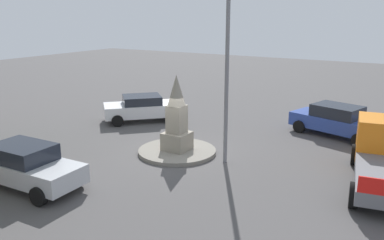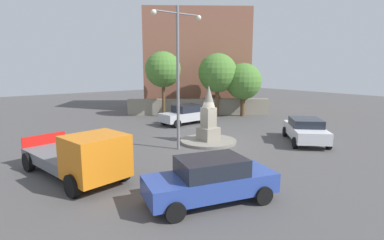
{
  "view_description": "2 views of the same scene",
  "coord_description": "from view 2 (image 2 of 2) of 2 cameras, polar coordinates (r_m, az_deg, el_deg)",
  "views": [
    {
      "loc": [
        -9.22,
        13.96,
        5.96
      ],
      "look_at": [
        -0.95,
        0.31,
        1.71
      ],
      "focal_mm": 37.54,
      "sensor_mm": 36.0,
      "label": 1
    },
    {
      "loc": [
        -12.02,
        -13.65,
        4.61
      ],
      "look_at": [
        -0.65,
        0.78,
        1.36
      ],
      "focal_mm": 28.62,
      "sensor_mm": 36.0,
      "label": 2
    }
  ],
  "objects": [
    {
      "name": "ground_plane",
      "position": [
        18.76,
        3.05,
        -4.2
      ],
      "size": [
        80.0,
        80.0,
        0.0
      ],
      "primitive_type": "plane",
      "color": "#4F4C4C"
    },
    {
      "name": "traffic_island",
      "position": [
        18.74,
        3.05,
        -3.96
      ],
      "size": [
        3.42,
        3.42,
        0.16
      ],
      "primitive_type": "cylinder",
      "color": "gray",
      "rests_on": "ground"
    },
    {
      "name": "monument",
      "position": [
        18.43,
        3.1,
        0.65
      ],
      "size": [
        1.07,
        1.07,
        3.31
      ],
      "color": "gray",
      "rests_on": "traffic_island"
    },
    {
      "name": "streetlamp",
      "position": [
        16.68,
        -2.66,
        10.23
      ],
      "size": [
        3.16,
        0.28,
        7.7
      ],
      "color": "slate",
      "rests_on": "ground"
    },
    {
      "name": "car_white_parked_left",
      "position": [
        19.89,
        20.39,
        -1.74
      ],
      "size": [
        4.32,
        4.35,
        1.46
      ],
      "color": "silver",
      "rests_on": "ground"
    },
    {
      "name": "car_silver_waiting",
      "position": [
        24.54,
        -1.15,
        1.1
      ],
      "size": [
        4.31,
        2.03,
        1.54
      ],
      "color": "#B7BABF",
      "rests_on": "ground"
    },
    {
      "name": "car_blue_passing",
      "position": [
        10.61,
        3.49,
        -11.0
      ],
      "size": [
        4.78,
        2.91,
        1.57
      ],
      "color": "#2D479E",
      "rests_on": "ground"
    },
    {
      "name": "truck_orange_near_island",
      "position": [
        13.21,
        -19.88,
        -6.52
      ],
      "size": [
        3.15,
        5.91,
        2.05
      ],
      "color": "orange",
      "rests_on": "ground"
    },
    {
      "name": "stone_boundary_wall",
      "position": [
        29.3,
        1.21,
        2.48
      ],
      "size": [
        11.24,
        8.51,
        1.51
      ],
      "primitive_type": "cube",
      "rotation": [
        0.0,
        0.0,
        2.51
      ],
      "color": "gray",
      "rests_on": "ground"
    },
    {
      "name": "corner_building",
      "position": [
        33.82,
        0.79,
        10.95
      ],
      "size": [
        12.52,
        11.62,
        10.29
      ],
      "primitive_type": "cube",
      "rotation": [
        0.0,
        0.0,
        2.51
      ],
      "color": "#935B47",
      "rests_on": "ground"
    },
    {
      "name": "tree_near_wall",
      "position": [
        28.06,
        -5.41,
        9.33
      ],
      "size": [
        3.23,
        3.23,
        5.92
      ],
      "color": "brown",
      "rests_on": "ground"
    },
    {
      "name": "tree_mid_cluster",
      "position": [
        28.61,
        9.55,
        7.08
      ],
      "size": [
        3.32,
        3.32,
        4.89
      ],
      "color": "brown",
      "rests_on": "ground"
    },
    {
      "name": "tree_far_corner",
      "position": [
        28.21,
        4.8,
        8.72
      ],
      "size": [
        3.53,
        3.53,
        5.76
      ],
      "color": "brown",
      "rests_on": "ground"
    }
  ]
}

